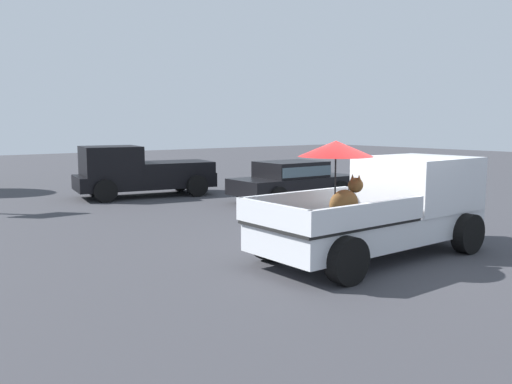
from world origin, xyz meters
TOP-DOWN VIEW (x-y plane):
  - ground_plane at (0.00, 0.00)m, footprint 80.00×80.00m
  - pickup_truck_main at (0.43, -0.01)m, footprint 5.06×2.25m
  - pickup_truck_red at (0.28, 10.82)m, footprint 5.05×2.86m
  - parked_sedan_near at (3.82, 6.66)m, footprint 4.34×2.06m

SIDE VIEW (x-z plane):
  - ground_plane at x=0.00m, z-range 0.00..0.00m
  - parked_sedan_near at x=3.82m, z-range 0.08..1.41m
  - pickup_truck_red at x=0.28m, z-range -0.03..1.77m
  - pickup_truck_main at x=0.43m, z-range -0.16..2.12m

